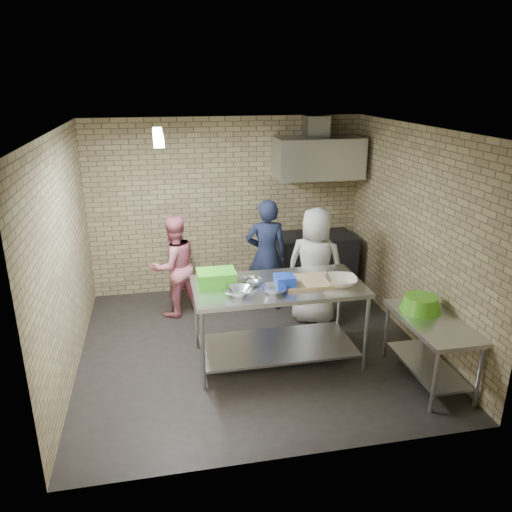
{
  "coord_description": "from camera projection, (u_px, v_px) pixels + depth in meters",
  "views": [
    {
      "loc": [
        -1.05,
        -5.5,
        3.22
      ],
      "look_at": [
        0.1,
        0.2,
        1.15
      ],
      "focal_mm": 35.12,
      "sensor_mm": 36.0,
      "label": 1
    }
  ],
  "objects": [
    {
      "name": "blue_tub",
      "position": [
        285.0,
        282.0,
        5.66
      ],
      "size": [
        0.22,
        0.22,
        0.14
      ],
      "primitive_type": "cube",
      "color": "blue",
      "rests_on": "prep_table"
    },
    {
      "name": "wall_shelf",
      "position": [
        332.0,
        167.0,
        7.77
      ],
      "size": [
        0.8,
        0.2,
        0.04
      ],
      "primitive_type": "cube",
      "color": "#3F2B19",
      "rests_on": "back_wall"
    },
    {
      "name": "fluorescent_fixture",
      "position": [
        158.0,
        137.0,
        5.29
      ],
      "size": [
        0.1,
        1.25,
        0.08
      ],
      "primitive_type": "cube",
      "color": "white",
      "rests_on": "ceiling"
    },
    {
      "name": "ceramic_bowl",
      "position": [
        341.0,
        281.0,
        5.74
      ],
      "size": [
        0.46,
        0.46,
        0.09
      ],
      "primitive_type": "imported",
      "rotation": [
        0.0,
        0.0,
        -0.24
      ],
      "color": "beige",
      "rests_on": "prep_table"
    },
    {
      "name": "green_basin",
      "position": [
        421.0,
        303.0,
        5.62
      ],
      "size": [
        0.46,
        0.46,
        0.17
      ],
      "primitive_type": null,
      "color": "#59C626",
      "rests_on": "side_counter"
    },
    {
      "name": "left_wall",
      "position": [
        64.0,
        258.0,
        5.52
      ],
      "size": [
        0.06,
        4.0,
        2.7
      ],
      "primitive_type": "cube",
      "color": "tan",
      "rests_on": "ground"
    },
    {
      "name": "cutting_board",
      "position": [
        308.0,
        281.0,
        5.8
      ],
      "size": [
        0.6,
        0.46,
        0.03
      ],
      "primitive_type": "cube",
      "color": "tan",
      "rests_on": "prep_table"
    },
    {
      "name": "woman_white",
      "position": [
        315.0,
        266.0,
        6.79
      ],
      "size": [
        0.95,
        0.86,
        1.63
      ],
      "primitive_type": "imported",
      "rotation": [
        0.0,
        0.0,
        2.58
      ],
      "color": "silver",
      "rests_on": "floor"
    },
    {
      "name": "mixing_bowl_a",
      "position": [
        238.0,
        292.0,
        5.47
      ],
      "size": [
        0.37,
        0.37,
        0.08
      ],
      "primitive_type": "imported",
      "rotation": [
        0.0,
        0.0,
        -0.24
      ],
      "color": "silver",
      "rests_on": "prep_table"
    },
    {
      "name": "man_navy",
      "position": [
        266.0,
        255.0,
        7.18
      ],
      "size": [
        0.65,
        0.48,
        1.64
      ],
      "primitive_type": "imported",
      "rotation": [
        0.0,
        0.0,
        3.0
      ],
      "color": "black",
      "rests_on": "floor"
    },
    {
      "name": "floor",
      "position": [
        251.0,
        347.0,
        6.36
      ],
      "size": [
        4.2,
        4.2,
        0.0
      ],
      "primitive_type": "plane",
      "color": "black",
      "rests_on": "ground"
    },
    {
      "name": "woman_pink",
      "position": [
        174.0,
        266.0,
        7.03
      ],
      "size": [
        0.88,
        0.81,
        1.46
      ],
      "primitive_type": "imported",
      "rotation": [
        0.0,
        0.0,
        3.6
      ],
      "color": "#DE7588",
      "rests_on": "floor"
    },
    {
      "name": "prep_table",
      "position": [
        278.0,
        322.0,
        5.93
      ],
      "size": [
        1.96,
        0.98,
        0.98
      ],
      "primitive_type": "cube",
      "color": "silver",
      "rests_on": "floor"
    },
    {
      "name": "right_wall",
      "position": [
        415.0,
        236.0,
        6.3
      ],
      "size": [
        0.06,
        4.0,
        2.7
      ],
      "primitive_type": "cube",
      "color": "tan",
      "rests_on": "ground"
    },
    {
      "name": "hood_duct",
      "position": [
        316.0,
        126.0,
        7.46
      ],
      "size": [
        0.35,
        0.3,
        0.3
      ],
      "primitive_type": "cube",
      "color": "#A5A8AD",
      "rests_on": "back_wall"
    },
    {
      "name": "green_crate",
      "position": [
        216.0,
        278.0,
        5.71
      ],
      "size": [
        0.44,
        0.33,
        0.17
      ],
      "primitive_type": "cube",
      "color": "green",
      "rests_on": "prep_table"
    },
    {
      "name": "mixing_bowl_c",
      "position": [
        274.0,
        290.0,
        5.53
      ],
      "size": [
        0.34,
        0.34,
        0.07
      ],
      "primitive_type": "imported",
      "rotation": [
        0.0,
        0.0,
        -0.24
      ],
      "color": "#B4B7BB",
      "rests_on": "prep_table"
    },
    {
      "name": "mixing_bowl_b",
      "position": [
        252.0,
        282.0,
        5.74
      ],
      "size": [
        0.28,
        0.28,
        0.07
      ],
      "primitive_type": "imported",
      "rotation": [
        0.0,
        0.0,
        -0.24
      ],
      "color": "silver",
      "rests_on": "prep_table"
    },
    {
      "name": "range_hood",
      "position": [
        318.0,
        158.0,
        7.47
      ],
      "size": [
        1.3,
        0.6,
        0.6
      ],
      "primitive_type": "cube",
      "color": "silver",
      "rests_on": "back_wall"
    },
    {
      "name": "side_counter",
      "position": [
        429.0,
        350.0,
        5.55
      ],
      "size": [
        0.6,
        1.2,
        0.75
      ],
      "primitive_type": "cube",
      "color": "silver",
      "rests_on": "floor"
    },
    {
      "name": "back_wall",
      "position": [
        227.0,
        206.0,
        7.75
      ],
      "size": [
        4.2,
        0.06,
        2.7
      ],
      "primitive_type": "cube",
      "color": "tan",
      "rests_on": "ground"
    },
    {
      "name": "ceiling",
      "position": [
        251.0,
        129.0,
        5.45
      ],
      "size": [
        4.2,
        4.2,
        0.0
      ],
      "primitive_type": "plane",
      "rotation": [
        3.14,
        0.0,
        0.0
      ],
      "color": "black",
      "rests_on": "ground"
    },
    {
      "name": "stove",
      "position": [
        315.0,
        262.0,
        7.98
      ],
      "size": [
        1.2,
        0.7,
        0.9
      ],
      "primitive_type": "cube",
      "color": "black",
      "rests_on": "floor"
    },
    {
      "name": "front_wall",
      "position": [
        297.0,
        323.0,
        4.06
      ],
      "size": [
        4.2,
        0.06,
        2.7
      ],
      "primitive_type": "cube",
      "color": "tan",
      "rests_on": "ground"
    },
    {
      "name": "bottle_green",
      "position": [
        342.0,
        161.0,
        7.76
      ],
      "size": [
        0.06,
        0.06,
        0.15
      ],
      "primitive_type": "cylinder",
      "color": "green",
      "rests_on": "wall_shelf"
    }
  ]
}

